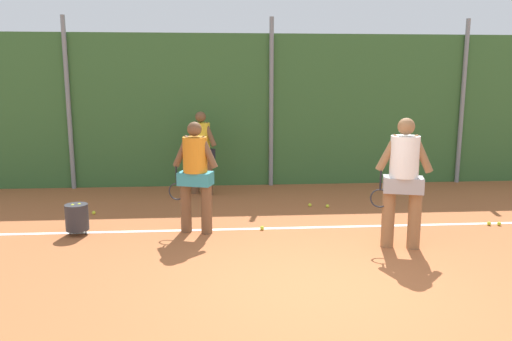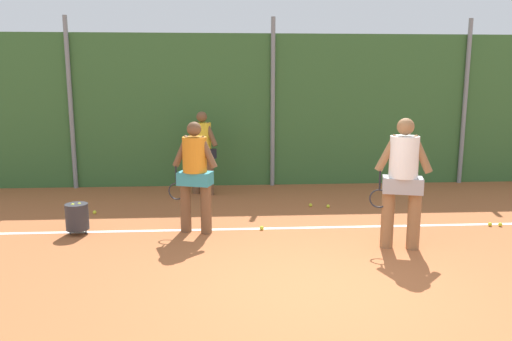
{
  "view_description": "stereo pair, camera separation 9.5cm",
  "coord_description": "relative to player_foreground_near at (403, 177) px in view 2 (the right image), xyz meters",
  "views": [
    {
      "loc": [
        -1.22,
        -5.52,
        2.47
      ],
      "look_at": [
        -0.58,
        2.92,
        0.9
      ],
      "focal_mm": 34.98,
      "sensor_mm": 36.0,
      "label": 1
    },
    {
      "loc": [
        -1.13,
        -5.53,
        2.47
      ],
      "look_at": [
        -0.58,
        2.92,
        0.9
      ],
      "focal_mm": 34.98,
      "sensor_mm": 36.0,
      "label": 2
    }
  ],
  "objects": [
    {
      "name": "ground_plane",
      "position": [
        -1.44,
        0.41,
        -1.08
      ],
      "size": [
        24.1,
        24.1,
        0.0
      ],
      "primitive_type": "plane",
      "color": "#A85B33"
    },
    {
      "name": "hedge_fence_backdrop",
      "position": [
        -1.44,
        4.69,
        0.66
      ],
      "size": [
        15.67,
        0.25,
        3.46
      ],
      "primitive_type": "cube",
      "color": "#386633",
      "rests_on": "ground_plane"
    },
    {
      "name": "fence_post_left",
      "position": [
        -5.96,
        4.51,
        0.83
      ],
      "size": [
        0.1,
        0.1,
        3.81
      ],
      "primitive_type": "cylinder",
      "color": "gray",
      "rests_on": "ground_plane"
    },
    {
      "name": "fence_post_center",
      "position": [
        -1.44,
        4.51,
        0.83
      ],
      "size": [
        0.1,
        0.1,
        3.81
      ],
      "primitive_type": "cylinder",
      "color": "gray",
      "rests_on": "ground_plane"
    },
    {
      "name": "fence_post_right",
      "position": [
        3.08,
        4.51,
        0.83
      ],
      "size": [
        0.1,
        0.1,
        3.81
      ],
      "primitive_type": "cylinder",
      "color": "gray",
      "rests_on": "ground_plane"
    },
    {
      "name": "court_baseline_paint",
      "position": [
        -1.44,
        1.08,
        -1.07
      ],
      "size": [
        11.45,
        0.1,
        0.01
      ],
      "primitive_type": "cube",
      "color": "white",
      "rests_on": "ground_plane"
    },
    {
      "name": "player_foreground_near",
      "position": [
        0.0,
        0.0,
        0.0
      ],
      "size": [
        0.85,
        0.47,
        1.92
      ],
      "rotation": [
        0.0,
        0.0,
        2.86
      ],
      "color": "#8C603D",
      "rests_on": "ground_plane"
    },
    {
      "name": "player_midcourt",
      "position": [
        -3.04,
        0.96,
        -0.07
      ],
      "size": [
        0.81,
        0.46,
        1.8
      ],
      "rotation": [
        0.0,
        0.0,
        2.83
      ],
      "color": "brown",
      "rests_on": "ground_plane"
    },
    {
      "name": "player_backcourt_far",
      "position": [
        -3.03,
        3.69,
        -0.07
      ],
      "size": [
        0.67,
        0.53,
        1.78
      ],
      "rotation": [
        0.0,
        0.0,
        2.61
      ],
      "color": "brown",
      "rests_on": "ground_plane"
    },
    {
      "name": "ball_hopper",
      "position": [
        -4.93,
        0.99,
        -0.78
      ],
      "size": [
        0.36,
        0.36,
        0.51
      ],
      "color": "#2D2D33",
      "rests_on": "ground_plane"
    },
    {
      "name": "tennis_ball_0",
      "position": [
        -1.96,
        1.01,
        -1.04
      ],
      "size": [
        0.07,
        0.07,
        0.07
      ],
      "primitive_type": "sphere",
      "color": "#CCDB33",
      "rests_on": "ground_plane"
    },
    {
      "name": "tennis_ball_1",
      "position": [
        2.09,
        0.95,
        -1.04
      ],
      "size": [
        0.07,
        0.07,
        0.07
      ],
      "primitive_type": "sphere",
      "color": "#CCDB33",
      "rests_on": "ground_plane"
    },
    {
      "name": "tennis_ball_3",
      "position": [
        1.92,
        0.97,
        -1.04
      ],
      "size": [
        0.07,
        0.07,
        0.07
      ],
      "primitive_type": "sphere",
      "color": "#CCDB33",
      "rests_on": "ground_plane"
    },
    {
      "name": "tennis_ball_4",
      "position": [
        -0.89,
        2.46,
        -1.04
      ],
      "size": [
        0.07,
        0.07,
        0.07
      ],
      "primitive_type": "sphere",
      "color": "#CCDB33",
      "rests_on": "ground_plane"
    },
    {
      "name": "tennis_ball_5",
      "position": [
        -4.97,
        2.2,
        -1.04
      ],
      "size": [
        0.07,
        0.07,
        0.07
      ],
      "primitive_type": "sphere",
      "color": "#CCDB33",
      "rests_on": "ground_plane"
    },
    {
      "name": "tennis_ball_6",
      "position": [
        -0.57,
        2.36,
        -1.04
      ],
      "size": [
        0.07,
        0.07,
        0.07
      ],
      "primitive_type": "sphere",
      "color": "#CCDB33",
      "rests_on": "ground_plane"
    }
  ]
}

